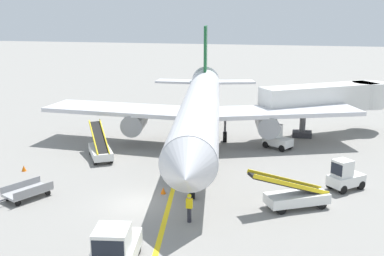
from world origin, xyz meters
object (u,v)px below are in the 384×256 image
Objects in this scene: airliner at (200,108)px; belt_loader_forward_hold at (295,196)px; safety_cone_nose_left at (210,144)px; safety_cone_tail_area at (163,190)px; baggage_cart_loaded at (27,191)px; jet_bridge at (332,98)px; baggage_tug_near_wing at (345,176)px; belt_loader_aft_hold at (100,149)px; baggage_tug_by_cargo_door at (276,138)px; pushback_tug at (115,249)px; safety_cone_wingtip_left at (185,130)px; ground_crew_marshaller at (189,207)px; safety_cone_nose_right at (176,155)px; safety_cone_wingtip_right at (24,168)px.

airliner is 14.72m from belt_loader_forward_hold.
safety_cone_nose_left is 11.39m from safety_cone_tail_area.
safety_cone_tail_area is (8.17, 2.76, -0.25)m from baggage_cart_loaded.
safety_cone_nose_left is at bearing -7.93° from airliner.
belt_loader_forward_hold reaches higher than safety_cone_tail_area.
jet_bridge is 27.29× the size of safety_cone_tail_area.
baggage_tug_near_wing is 0.71× the size of baggage_cart_loaded.
belt_loader_forward_hold is 8.43m from safety_cone_tail_area.
jet_bridge is 2.45× the size of belt_loader_aft_hold.
baggage_tug_near_wing is 12.10m from safety_cone_tail_area.
baggage_tug_by_cargo_door is at bearing -127.13° from jet_bridge.
belt_loader_aft_hold is at bearing 83.52° from baggage_cart_loaded.
safety_cone_nose_left is (-5.73, -0.96, -0.71)m from baggage_tug_by_cargo_door.
baggage_tug_near_wing is (11.05, 12.75, -0.07)m from pushback_tug.
pushback_tug is 9.24m from safety_cone_tail_area.
safety_cone_tail_area is (2.60, -15.80, 0.00)m from safety_cone_wingtip_left.
belt_loader_aft_hold is 13.83m from ground_crew_marshaller.
ground_crew_marshaller is at bearing -70.95° from safety_cone_nose_right.
safety_cone_nose_right is at bearing 162.57° from baggage_tug_near_wing.
jet_bridge reaches higher than ground_crew_marshaller.
safety_cone_wingtip_right is at bearing 174.05° from belt_loader_forward_hold.
airliner is 14.28m from baggage_tug_near_wing.
jet_bridge is 29.08m from baggage_cart_loaded.
belt_loader_aft_hold is 9.39m from safety_cone_tail_area.
pushback_tug is 2.28× the size of ground_crew_marshaller.
safety_cone_tail_area is at bearing -80.67° from safety_cone_wingtip_left.
jet_bridge is at bearing 90.88° from baggage_tug_near_wing.
pushback_tug is (0.56, -20.67, -2.42)m from airliner.
airliner reaches higher than baggage_cart_loaded.
safety_cone_wingtip_left is (-11.01, 16.07, -0.56)m from belt_loader_forward_hold.
pushback_tug is 1.42× the size of baggage_tug_by_cargo_door.
safety_cone_wingtip_right is at bearing 125.56° from baggage_cart_loaded.
baggage_tug_by_cargo_door is 9.81m from safety_cone_wingtip_left.
ground_crew_marshaller reaches higher than safety_cone_nose_right.
safety_cone_tail_area is at bearing -89.67° from airliner.
baggage_cart_loaded is 8.62m from safety_cone_tail_area.
airliner is 7.20× the size of belt_loader_aft_hold.
airliner is 9.44× the size of baggage_cart_loaded.
safety_cone_wingtip_right is 1.00× the size of safety_cone_tail_area.
ground_crew_marshaller is (2.17, 5.51, -0.08)m from pushback_tug.
safety_cone_tail_area is (-0.50, 9.19, -0.77)m from pushback_tug.
baggage_cart_loaded is at bearing -161.32° from safety_cone_tail_area.
safety_cone_nose_left is 5.61m from safety_cone_wingtip_left.
pushback_tug is at bearing -111.26° from jet_bridge.
baggage_tug_by_cargo_door is (6.05, 21.51, -0.07)m from pushback_tug.
jet_bridge is at bearing 36.47° from safety_cone_wingtip_right.
belt_loader_aft_hold reaches higher than baggage_cart_loaded.
jet_bridge is 4.53× the size of baggage_tug_near_wing.
baggage_tug_near_wing is at bearing 17.76° from baggage_cart_loaded.
pushback_tug is 1.46× the size of baggage_tug_near_wing.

